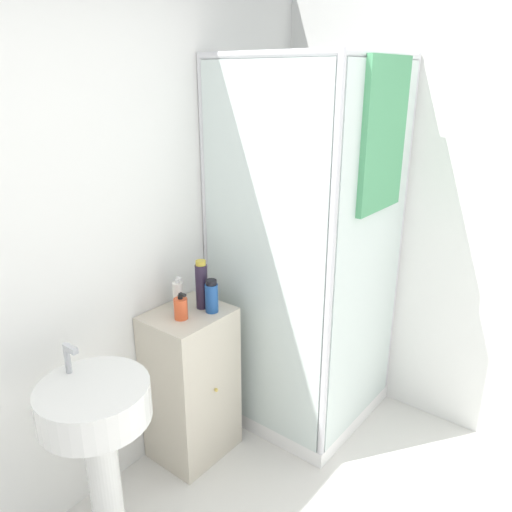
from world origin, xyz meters
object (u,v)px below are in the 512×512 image
at_px(soap_dispenser, 181,308).
at_px(lotion_bottle_white, 178,295).
at_px(shampoo_bottle_blue, 212,297).
at_px(shampoo_bottle_tall_black, 202,285).
at_px(sink, 98,429).

height_order(soap_dispenser, lotion_bottle_white, lotion_bottle_white).
height_order(soap_dispenser, shampoo_bottle_blue, shampoo_bottle_blue).
xyz_separation_m(shampoo_bottle_tall_black, shampoo_bottle_blue, (-0.00, -0.07, -0.04)).
bearing_deg(shampoo_bottle_tall_black, sink, -168.09).
xyz_separation_m(sink, soap_dispenser, (0.62, 0.16, 0.25)).
relative_size(shampoo_bottle_blue, lotion_bottle_white, 0.97).
bearing_deg(lotion_bottle_white, shampoo_bottle_tall_black, -44.80).
xyz_separation_m(sink, lotion_bottle_white, (0.69, 0.25, 0.27)).
height_order(shampoo_bottle_blue, lotion_bottle_white, lotion_bottle_white).
bearing_deg(sink, shampoo_bottle_tall_black, 11.91).
relative_size(shampoo_bottle_tall_black, lotion_bottle_white, 1.46).
xyz_separation_m(soap_dispenser, shampoo_bottle_tall_black, (0.16, 0.01, 0.07)).
bearing_deg(shampoo_bottle_blue, sink, -173.23).
height_order(sink, shampoo_bottle_blue, shampoo_bottle_blue).
bearing_deg(shampoo_bottle_tall_black, lotion_bottle_white, 135.20).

